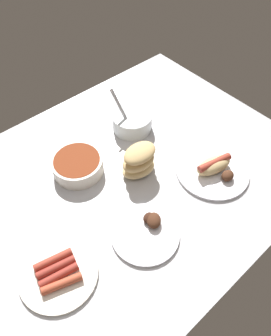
{
  "coord_description": "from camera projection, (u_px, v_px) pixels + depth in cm",
  "views": [
    {
      "loc": [
        37.16,
        48.85,
        81.28
      ],
      "look_at": [
        -4.16,
        1.4,
        3.0
      ],
      "focal_mm": 33.57,
      "sensor_mm": 36.0,
      "label": 1
    }
  ],
  "objects": [
    {
      "name": "bread_stack",
      "position": [
        139.0,
        161.0,
        0.99
      ],
      "size": [
        12.52,
        9.5,
        10.8
      ],
      "color": "#E5C689",
      "rests_on": "ground_plane"
    },
    {
      "name": "plate_grilled_meat",
      "position": [
        146.0,
        231.0,
        0.89
      ],
      "size": [
        19.53,
        19.53,
        3.86
      ],
      "color": "white",
      "rests_on": "ground_plane"
    },
    {
      "name": "bowl_coleslaw",
      "position": [
        132.0,
        121.0,
        1.14
      ],
      "size": [
        14.44,
        14.44,
        16.18
      ],
      "color": "silver",
      "rests_on": "ground_plane"
    },
    {
      "name": "plate_hotdog_assembled",
      "position": [
        213.0,
        168.0,
        1.02
      ],
      "size": [
        23.98,
        23.98,
        5.61
      ],
      "color": "white",
      "rests_on": "ground_plane"
    },
    {
      "name": "ground_plane",
      "position": [
        123.0,
        181.0,
        1.03
      ],
      "size": [
        120.0,
        90.0,
        3.0
      ],
      "primitive_type": "cube",
      "color": "#B2B2B7"
    },
    {
      "name": "plate_sausages",
      "position": [
        58.0,
        273.0,
        0.81
      ],
      "size": [
        20.74,
        20.74,
        3.11
      ],
      "color": "white",
      "rests_on": "ground_plane"
    },
    {
      "name": "bowl_chili",
      "position": [
        78.0,
        165.0,
        1.01
      ],
      "size": [
        16.49,
        16.49,
        5.4
      ],
      "color": "white",
      "rests_on": "ground_plane"
    }
  ]
}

